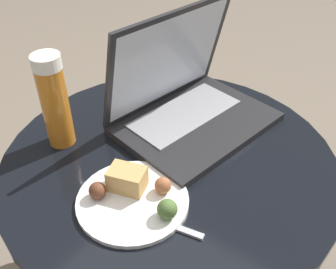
{
  "coord_description": "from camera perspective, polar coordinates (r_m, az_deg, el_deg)",
  "views": [
    {
      "loc": [
        -0.52,
        -0.37,
        1.06
      ],
      "look_at": [
        -0.01,
        -0.0,
        0.57
      ],
      "focal_mm": 42.0,
      "sensor_mm": 36.0,
      "label": 1
    }
  ],
  "objects": [
    {
      "name": "table",
      "position": [
        0.94,
        0.16,
        -9.11
      ],
      "size": [
        0.72,
        0.72,
        0.5
      ],
      "color": "#515156",
      "rests_on": "ground_plane"
    },
    {
      "name": "beer_glass",
      "position": [
        0.86,
        -16.15,
        4.65
      ],
      "size": [
        0.06,
        0.06,
        0.21
      ],
      "color": "#C6701E",
      "rests_on": "table"
    },
    {
      "name": "napkin",
      "position": [
        0.77,
        -3.09,
        -8.82
      ],
      "size": [
        0.16,
        0.12,
        0.0
      ],
      "color": "#B7332D",
      "rests_on": "table"
    },
    {
      "name": "fork",
      "position": [
        0.73,
        -2.76,
        -11.95
      ],
      "size": [
        0.05,
        0.18,
        0.0
      ],
      "color": "#B2B2B7",
      "rests_on": "table"
    },
    {
      "name": "snack_plate",
      "position": [
        0.76,
        -5.03,
        -8.74
      ],
      "size": [
        0.21,
        0.21,
        0.05
      ],
      "color": "white",
      "rests_on": "table"
    },
    {
      "name": "laptop",
      "position": [
        0.93,
        2.71,
        4.75
      ],
      "size": [
        0.39,
        0.32,
        0.27
      ],
      "color": "#232326",
      "rests_on": "table"
    }
  ]
}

